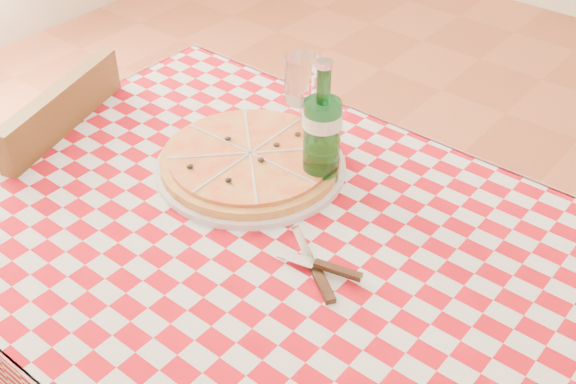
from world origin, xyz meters
name	(u,v)px	position (x,y,z in m)	size (l,w,h in m)	color
dining_table	(276,280)	(0.00, 0.00, 0.66)	(1.20, 0.80, 0.75)	brown
tablecloth	(275,241)	(0.00, 0.00, 0.75)	(1.30, 0.90, 0.01)	#AF0A16
chair_far	(54,213)	(-0.67, -0.04, 0.49)	(0.49, 0.49, 0.86)	brown
pizza_plate	(250,159)	(-0.17, 0.13, 0.78)	(0.38, 0.38, 0.05)	#B8843D
water_bottle	(322,125)	(-0.04, 0.18, 0.89)	(0.07, 0.07, 0.26)	#175D26
wine_glass	(302,98)	(-0.17, 0.29, 0.85)	(0.07, 0.07, 0.19)	white
cutlery	(315,265)	(0.10, -0.02, 0.77)	(0.21, 0.17, 0.02)	silver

